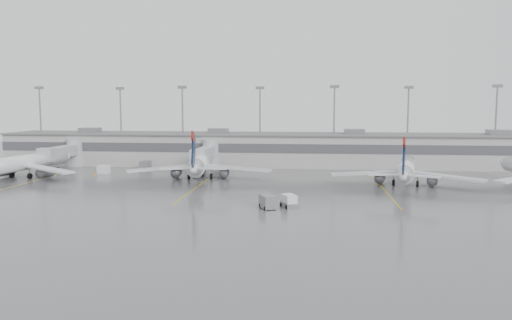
# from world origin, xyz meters

# --- Properties ---
(ground) EXTENTS (260.00, 260.00, 0.00)m
(ground) POSITION_xyz_m (0.00, 0.00, 0.00)
(ground) COLOR #505052
(ground) RESTS_ON ground
(terminal) EXTENTS (152.00, 17.00, 9.45)m
(terminal) POSITION_xyz_m (-0.01, 57.98, 4.17)
(terminal) COLOR #A3A39E
(terminal) RESTS_ON ground
(light_masts) EXTENTS (142.40, 8.00, 20.60)m
(light_masts) POSITION_xyz_m (0.00, 63.75, 12.03)
(light_masts) COLOR gray
(light_masts) RESTS_ON ground
(jet_bridge_left) EXTENTS (4.00, 17.20, 7.00)m
(jet_bridge_left) POSITION_xyz_m (-55.50, 45.72, 3.87)
(jet_bridge_left) COLOR #A1A3A6
(jet_bridge_left) RESTS_ON ground
(jet_bridge_right) EXTENTS (4.00, 17.20, 7.00)m
(jet_bridge_right) POSITION_xyz_m (-20.50, 45.72, 3.87)
(jet_bridge_right) COLOR #A1A3A6
(jet_bridge_right) RESTS_ON ground
(stand_markings) EXTENTS (105.25, 40.00, 0.01)m
(stand_markings) POSITION_xyz_m (-0.00, 24.00, 0.01)
(stand_markings) COLOR #C8A20B
(stand_markings) RESTS_ON ground
(jet_far_left) EXTENTS (29.09, 32.87, 10.70)m
(jet_far_left) POSITION_xyz_m (-57.04, 28.87, 3.32)
(jet_far_left) COLOR silver
(jet_far_left) RESTS_ON ground
(jet_mid_left) EXTENTS (29.87, 33.69, 10.93)m
(jet_mid_left) POSITION_xyz_m (-19.14, 31.94, 3.40)
(jet_mid_left) COLOR silver
(jet_mid_left) RESTS_ON ground
(jet_mid_right) EXTENTS (27.91, 31.62, 10.36)m
(jet_mid_right) POSITION_xyz_m (22.28, 27.28, 3.22)
(jet_mid_right) COLOR silver
(jet_mid_right) RESTS_ON ground
(baggage_tug) EXTENTS (3.00, 3.57, 1.97)m
(baggage_tug) POSITION_xyz_m (0.76, 4.17, 0.77)
(baggage_tug) COLOR white
(baggage_tug) RESTS_ON ground
(baggage_cart) EXTENTS (2.94, 3.58, 2.00)m
(baggage_cart) POSITION_xyz_m (-2.44, 2.97, 1.04)
(baggage_cart) COLOR slate
(baggage_cart) RESTS_ON ground
(gse_uld_a) EXTENTS (2.70, 1.91, 1.83)m
(gse_uld_a) POSITION_xyz_m (-42.82, 37.70, 0.91)
(gse_uld_a) COLOR white
(gse_uld_a) RESTS_ON ground
(gse_uld_b) EXTENTS (3.19, 2.61, 1.94)m
(gse_uld_b) POSITION_xyz_m (-16.08, 36.55, 0.97)
(gse_uld_b) COLOR white
(gse_uld_b) RESTS_ON ground
(gse_uld_c) EXTENTS (2.74, 2.23, 1.67)m
(gse_uld_c) POSITION_xyz_m (22.22, 40.59, 0.84)
(gse_uld_c) COLOR white
(gse_uld_c) RESTS_ON ground
(gse_loader) EXTENTS (2.10, 3.28, 2.02)m
(gse_loader) POSITION_xyz_m (-35.77, 45.91, 1.01)
(gse_loader) COLOR slate
(gse_loader) RESTS_ON ground
(cone_a) EXTENTS (0.45, 0.45, 0.72)m
(cone_a) POSITION_xyz_m (-43.50, 34.51, 0.36)
(cone_a) COLOR orange
(cone_a) RESTS_ON ground
(cone_b) EXTENTS (0.44, 0.44, 0.71)m
(cone_b) POSITION_xyz_m (-25.45, 33.57, 0.35)
(cone_b) COLOR orange
(cone_b) RESTS_ON ground
(cone_c) EXTENTS (0.49, 0.49, 0.78)m
(cone_c) POSITION_xyz_m (18.24, 38.15, 0.39)
(cone_c) COLOR orange
(cone_c) RESTS_ON ground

